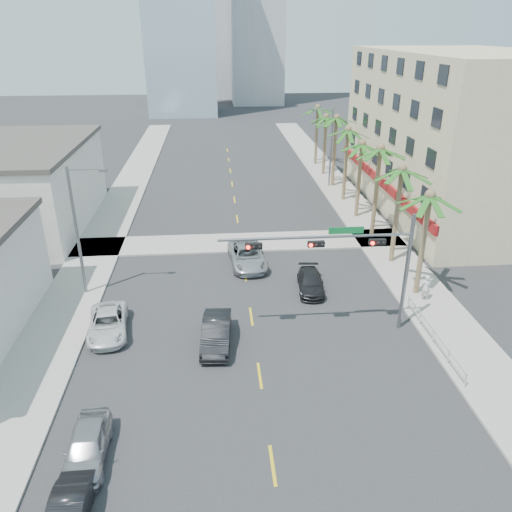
{
  "coord_description": "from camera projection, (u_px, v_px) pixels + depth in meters",
  "views": [
    {
      "loc": [
        -2.0,
        -17.37,
        16.81
      ],
      "look_at": [
        0.45,
        11.65,
        3.5
      ],
      "focal_mm": 35.0,
      "sensor_mm": 36.0,
      "label": 1
    }
  ],
  "objects": [
    {
      "name": "palm_tree_4",
      "position": [
        348.0,
        130.0,
        50.41
      ],
      "size": [
        4.8,
        4.8,
        8.16
      ],
      "color": "brown",
      "rests_on": "ground"
    },
    {
      "name": "palm_tree_1",
      "position": [
        402.0,
        170.0,
        36.27
      ],
      "size": [
        4.8,
        4.8,
        8.16
      ],
      "color": "brown",
      "rests_on": "ground"
    },
    {
      "name": "palm_tree_7",
      "position": [
        318.0,
        108.0,
        64.54
      ],
      "size": [
        4.8,
        4.8,
        8.16
      ],
      "color": "brown",
      "rests_on": "ground"
    },
    {
      "name": "palm_tree_6",
      "position": [
        326.0,
        117.0,
        59.97
      ],
      "size": [
        4.8,
        4.8,
        7.8
      ],
      "color": "brown",
      "rests_on": "ground"
    },
    {
      "name": "streetlight_right",
      "position": [
        330.0,
        143.0,
        56.06
      ],
      "size": [
        2.55,
        0.25,
        9.0
      ],
      "color": "slate",
      "rests_on": "ground"
    },
    {
      "name": "building_right",
      "position": [
        460.0,
        133.0,
        48.64
      ],
      "size": [
        15.25,
        28.0,
        15.0
      ],
      "color": "tan",
      "rests_on": "ground"
    },
    {
      "name": "car_parked_near",
      "position": [
        87.0,
        446.0,
        21.08
      ],
      "size": [
        1.81,
        4.27,
        1.44
      ],
      "primitive_type": "imported",
      "rotation": [
        0.0,
        0.0,
        0.03
      ],
      "color": "#B2B1B6",
      "rests_on": "ground"
    },
    {
      "name": "car_lane_center",
      "position": [
        247.0,
        256.0,
        38.61
      ],
      "size": [
        3.0,
        5.74,
        1.54
      ],
      "primitive_type": "imported",
      "rotation": [
        0.0,
        0.0,
        0.08
      ],
      "color": "#BABABF",
      "rests_on": "ground"
    },
    {
      "name": "sidewalk_right",
      "position": [
        384.0,
        247.0,
        41.9
      ],
      "size": [
        4.0,
        120.0,
        0.15
      ],
      "primitive_type": "cube",
      "color": "gray",
      "rests_on": "ground"
    },
    {
      "name": "car_parked_far",
      "position": [
        108.0,
        324.0,
        29.94
      ],
      "size": [
        2.78,
        5.03,
        1.33
      ],
      "primitive_type": "imported",
      "rotation": [
        0.0,
        0.0,
        0.12
      ],
      "color": "silver",
      "rests_on": "ground"
    },
    {
      "name": "palm_tree_2",
      "position": [
        380.0,
        149.0,
        40.84
      ],
      "size": [
        4.8,
        4.8,
        8.52
      ],
      "color": "brown",
      "rests_on": "ground"
    },
    {
      "name": "sidewalk_cross",
      "position": [
        241.0,
        243.0,
        42.79
      ],
      "size": [
        80.0,
        4.0,
        0.15
      ],
      "primitive_type": "cube",
      "color": "gray",
      "rests_on": "ground"
    },
    {
      "name": "car_lane_right",
      "position": [
        311.0,
        282.0,
        34.92
      ],
      "size": [
        2.08,
        4.33,
        1.22
      ],
      "primitive_type": "imported",
      "rotation": [
        0.0,
        0.0,
        -0.09
      ],
      "color": "black",
      "rests_on": "ground"
    },
    {
      "name": "palm_tree_3",
      "position": [
        362.0,
        145.0,
        45.84
      ],
      "size": [
        4.8,
        4.8,
        7.8
      ],
      "color": "brown",
      "rests_on": "ground"
    },
    {
      "name": "car_lane_left",
      "position": [
        216.0,
        333.0,
        28.87
      ],
      "size": [
        1.93,
        4.71,
        1.52
      ],
      "primitive_type": "imported",
      "rotation": [
        0.0,
        0.0,
        -0.07
      ],
      "color": "black",
      "rests_on": "ground"
    },
    {
      "name": "palm_tree_5",
      "position": [
        337.0,
        118.0,
        54.97
      ],
      "size": [
        4.8,
        4.8,
        8.52
      ],
      "color": "brown",
      "rests_on": "ground"
    },
    {
      "name": "traffic_signal_mast",
      "position": [
        355.0,
        255.0,
        28.43
      ],
      "size": [
        11.12,
        0.54,
        7.2
      ],
      "color": "slate",
      "rests_on": "ground"
    },
    {
      "name": "guardrail",
      "position": [
        434.0,
        335.0,
        28.83
      ],
      "size": [
        0.08,
        8.08,
        1.0
      ],
      "color": "silver",
      "rests_on": "ground"
    },
    {
      "name": "ground",
      "position": [
        268.0,
        431.0,
        22.88
      ],
      "size": [
        260.0,
        260.0,
        0.0
      ],
      "primitive_type": "plane",
      "color": "#262628",
      "rests_on": "ground"
    },
    {
      "name": "streetlight_left",
      "position": [
        79.0,
        226.0,
        32.63
      ],
      "size": [
        2.55,
        0.25,
        9.0
      ],
      "color": "slate",
      "rests_on": "ground"
    },
    {
      "name": "pedestrian",
      "position": [
        426.0,
        288.0,
        33.29
      ],
      "size": [
        0.68,
        0.47,
        1.8
      ],
      "primitive_type": "imported",
      "rotation": [
        0.0,
        0.0,
        3.08
      ],
      "color": "silver",
      "rests_on": "sidewalk_right"
    },
    {
      "name": "tower_far_center",
      "position": [
        205.0,
        10.0,
        127.2
      ],
      "size": [
        16.0,
        16.0,
        42.0
      ],
      "primitive_type": "cube",
      "color": "#ADADB2",
      "rests_on": "ground"
    },
    {
      "name": "building_left_far",
      "position": [
        22.0,
        188.0,
        45.27
      ],
      "size": [
        11.0,
        18.0,
        7.2
      ],
      "primitive_type": "cube",
      "color": "beige",
      "rests_on": "ground"
    },
    {
      "name": "palm_tree_0",
      "position": [
        430.0,
        196.0,
        31.7
      ],
      "size": [
        4.8,
        4.8,
        7.8
      ],
      "color": "brown",
      "rests_on": "ground"
    },
    {
      "name": "sidewalk_left",
      "position": [
        93.0,
        257.0,
        40.06
      ],
      "size": [
        4.0,
        120.0,
        0.15
      ],
      "primitive_type": "cube",
      "color": "gray",
      "rests_on": "ground"
    }
  ]
}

